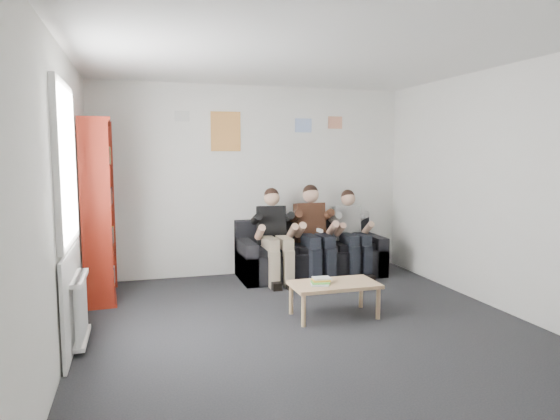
% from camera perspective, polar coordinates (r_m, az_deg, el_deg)
% --- Properties ---
extents(room_shell, '(5.00, 5.00, 5.00)m').
position_cam_1_polar(room_shell, '(4.82, 3.74, 1.76)').
color(room_shell, black).
rests_on(room_shell, ground).
extents(sofa, '(2.05, 0.84, 0.79)m').
position_cam_1_polar(sofa, '(7.19, 3.41, -5.24)').
color(sofa, black).
rests_on(sofa, ground).
extents(bookshelf, '(0.32, 0.97, 2.14)m').
position_cam_1_polar(bookshelf, '(6.31, -19.93, -0.02)').
color(bookshelf, maroon).
rests_on(bookshelf, ground).
extents(coffee_table, '(0.93, 0.51, 0.37)m').
position_cam_1_polar(coffee_table, '(5.42, 6.21, -8.73)').
color(coffee_table, tan).
rests_on(coffee_table, ground).
extents(game_cases, '(0.24, 0.22, 0.06)m').
position_cam_1_polar(game_cases, '(5.35, 4.67, -8.12)').
color(game_cases, silver).
rests_on(game_cases, coffee_table).
extents(person_left, '(0.39, 0.84, 1.27)m').
position_cam_1_polar(person_left, '(6.77, -0.58, -2.98)').
color(person_left, black).
rests_on(person_left, sofa).
extents(person_middle, '(0.41, 0.88, 1.31)m').
position_cam_1_polar(person_middle, '(6.94, 3.97, -2.65)').
color(person_middle, '#492A18').
rests_on(person_middle, sofa).
extents(person_right, '(0.37, 0.79, 1.22)m').
position_cam_1_polar(person_right, '(7.17, 8.24, -2.67)').
color(person_right, white).
rests_on(person_right, sofa).
extents(radiator, '(0.10, 0.64, 0.60)m').
position_cam_1_polar(radiator, '(4.95, -21.79, -10.38)').
color(radiator, white).
rests_on(radiator, ground).
extents(window, '(0.05, 1.30, 2.36)m').
position_cam_1_polar(window, '(4.81, -23.01, -2.62)').
color(window, white).
rests_on(window, room_shell).
extents(poster_large, '(0.42, 0.01, 0.55)m').
position_cam_1_polar(poster_large, '(7.12, -6.23, 8.92)').
color(poster_large, gold).
rests_on(poster_large, room_shell).
extents(poster_blue, '(0.25, 0.01, 0.20)m').
position_cam_1_polar(poster_blue, '(7.41, 2.68, 9.63)').
color(poster_blue, '#437AE5').
rests_on(poster_blue, room_shell).
extents(poster_pink, '(0.22, 0.01, 0.18)m').
position_cam_1_polar(poster_pink, '(7.59, 6.31, 9.90)').
color(poster_pink, '#C13C86').
rests_on(poster_pink, room_shell).
extents(poster_sign, '(0.20, 0.01, 0.14)m').
position_cam_1_polar(poster_sign, '(7.05, -11.14, 10.49)').
color(poster_sign, silver).
rests_on(poster_sign, room_shell).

